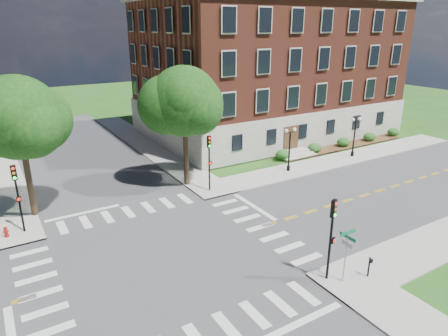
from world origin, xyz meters
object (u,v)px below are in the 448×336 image
street_sign_pole (347,246)px  fire_hydrant (6,232)px  traffic_signal_ne (209,156)px  twin_lamp_east (354,134)px  traffic_signal_nw (17,190)px  push_button_post (369,266)px  traffic_signal_se (332,230)px  twin_lamp_west (289,147)px

street_sign_pole → fire_hydrant: bearing=135.7°
traffic_signal_ne → twin_lamp_east: size_ratio=1.13×
traffic_signal_ne → fire_hydrant: (-15.56, 0.05, -2.72)m
traffic_signal_nw → push_button_post: size_ratio=4.00×
traffic_signal_ne → push_button_post: 15.81m
traffic_signal_ne → push_button_post: traffic_signal_ne is taller
twin_lamp_east → traffic_signal_ne: bearing=-179.1°
traffic_signal_se → twin_lamp_west: size_ratio=1.13×
traffic_signal_nw → traffic_signal_ne: bearing=-0.9°
twin_lamp_east → street_sign_pole: (-17.87, -15.38, -0.21)m
push_button_post → street_sign_pole: bearing=163.6°
push_button_post → fire_hydrant: bearing=137.5°
traffic_signal_se → traffic_signal_nw: 20.21m
traffic_signal_nw → traffic_signal_se: bearing=-46.8°
traffic_signal_se → traffic_signal_ne: (0.62, 14.50, 0.00)m
traffic_signal_nw → twin_lamp_east: bearing=0.1°
traffic_signal_ne → street_sign_pole: traffic_signal_ne is taller
traffic_signal_nw → street_sign_pole: (14.43, -15.34, -0.88)m
twin_lamp_east → traffic_signal_se: bearing=-141.4°
traffic_signal_nw → twin_lamp_west: traffic_signal_nw is taller
push_button_post → traffic_signal_ne: bearing=95.5°
fire_hydrant → push_button_post: bearing=-42.5°
twin_lamp_west → push_button_post: bearing=-115.1°
traffic_signal_se → twin_lamp_east: (18.47, 14.76, -0.66)m
traffic_signal_ne → fire_hydrant: traffic_signal_ne is taller
twin_lamp_west → street_sign_pole: size_ratio=1.36×
traffic_signal_nw → twin_lamp_west: (23.39, 0.05, -0.66)m
traffic_signal_nw → twin_lamp_west: size_ratio=1.13×
traffic_signal_se → twin_lamp_west: traffic_signal_se is taller
traffic_signal_nw → fire_hydrant: size_ratio=6.40×
twin_lamp_west → twin_lamp_east: same height
street_sign_pole → push_button_post: (1.53, -0.45, -1.51)m
traffic_signal_se → twin_lamp_west: bearing=57.1°
traffic_signal_se → traffic_signal_ne: 14.51m
traffic_signal_nw → twin_lamp_east: traffic_signal_nw is taller
traffic_signal_ne → traffic_signal_nw: 14.46m
traffic_signal_ne → twin_lamp_west: traffic_signal_ne is taller
traffic_signal_ne → traffic_signal_nw: (-14.46, 0.23, 0.00)m
traffic_signal_se → traffic_signal_nw: (-13.83, 14.73, 0.00)m
fire_hydrant → twin_lamp_west: bearing=0.5°
traffic_signal_ne → traffic_signal_nw: size_ratio=1.00×
twin_lamp_west → fire_hydrant: twin_lamp_west is taller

